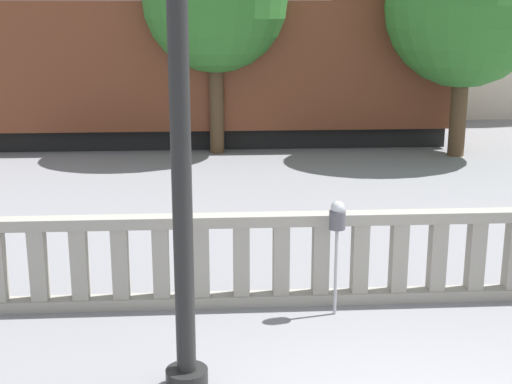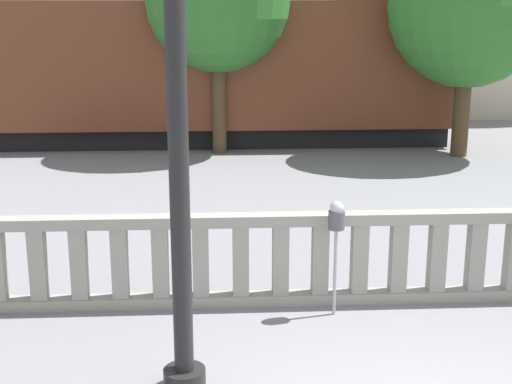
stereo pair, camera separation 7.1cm
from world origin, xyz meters
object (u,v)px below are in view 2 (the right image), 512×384
object	(u,v)px
lamppost	(174,9)
tree_right	(469,7)
tree_left	(218,0)
parking_meter	(336,223)
train_near	(82,70)

from	to	relation	value
lamppost	tree_right	world-z (taller)	lamppost
lamppost	tree_left	size ratio (longest dim) A/B	1.16
tree_left	tree_right	bearing A→B (deg)	-7.33
lamppost	tree_left	distance (m)	12.02
parking_meter	tree_right	xyz separation A→B (m)	(4.80, 9.57, 2.52)
lamppost	tree_right	size ratio (longest dim) A/B	1.17
parking_meter	tree_right	size ratio (longest dim) A/B	0.25
lamppost	train_near	bearing A→B (deg)	103.67
parking_meter	tree_left	bearing A→B (deg)	97.27
lamppost	tree_right	distance (m)	13.00
train_near	tree_right	world-z (taller)	tree_right
train_near	parking_meter	bearing A→B (deg)	-66.94
parking_meter	tree_left	world-z (taller)	tree_left
train_near	tree_left	bearing A→B (deg)	-22.25
tree_left	parking_meter	bearing A→B (deg)	-82.73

